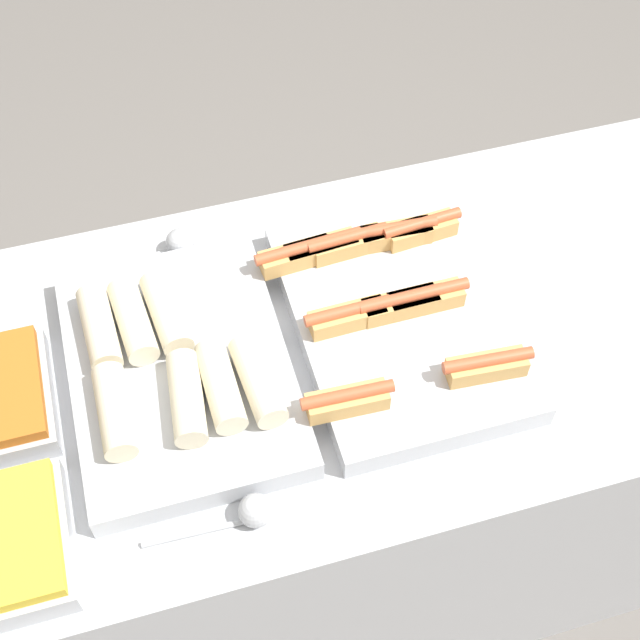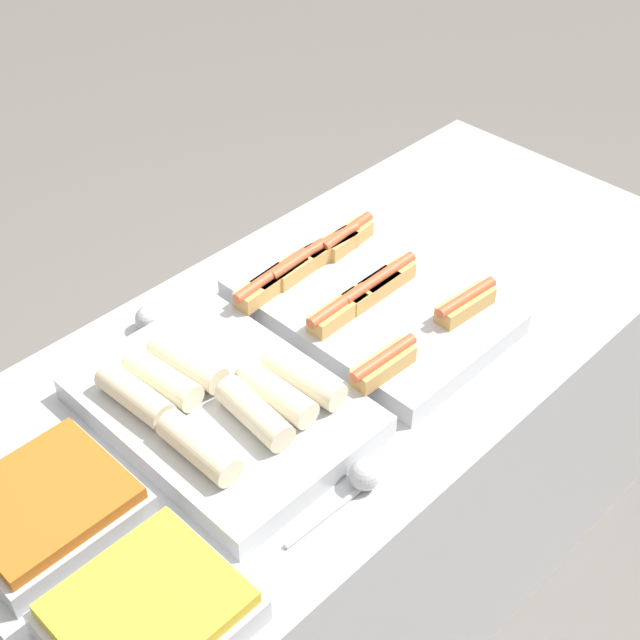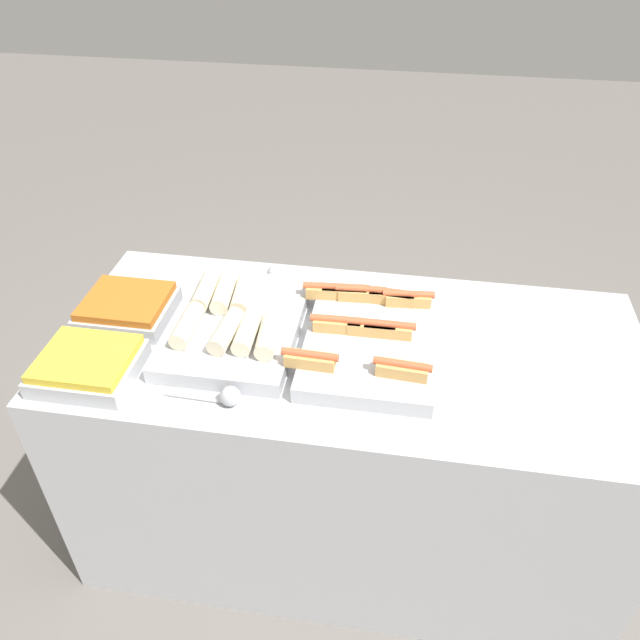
% 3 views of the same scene
% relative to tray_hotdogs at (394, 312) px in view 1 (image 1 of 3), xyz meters
% --- Properties ---
extents(ground_plane, '(12.00, 12.00, 0.00)m').
position_rel_tray_hotdogs_xyz_m(ground_plane, '(-0.05, -0.01, -0.92)').
color(ground_plane, slate).
extents(counter, '(1.74, 0.80, 0.89)m').
position_rel_tray_hotdogs_xyz_m(counter, '(-0.05, -0.01, -0.48)').
color(counter, '#B7BABF').
rests_on(counter, ground_plane).
extents(tray_hotdogs, '(0.42, 0.54, 0.10)m').
position_rel_tray_hotdogs_xyz_m(tray_hotdogs, '(0.00, 0.00, 0.00)').
color(tray_hotdogs, '#B7BABF').
rests_on(tray_hotdogs, counter).
extents(tray_wraps, '(0.38, 0.52, 0.11)m').
position_rel_tray_hotdogs_xyz_m(tray_wraps, '(-0.41, -0.01, 0.00)').
color(tray_wraps, '#B7BABF').
rests_on(tray_wraps, counter).
extents(serving_spoon_near, '(0.21, 0.06, 0.06)m').
position_rel_tray_hotdogs_xyz_m(serving_spoon_near, '(-0.35, -0.31, -0.01)').
color(serving_spoon_near, '#B2B5BA').
rests_on(serving_spoon_near, counter).
extents(serving_spoon_far, '(0.19, 0.06, 0.06)m').
position_rel_tray_hotdogs_xyz_m(serving_spoon_far, '(-0.35, 0.28, -0.01)').
color(serving_spoon_far, '#B2B5BA').
rests_on(serving_spoon_far, counter).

